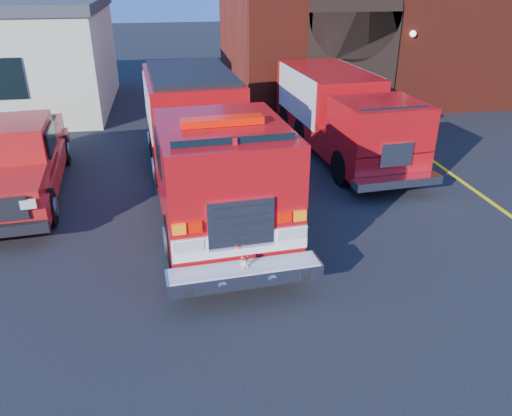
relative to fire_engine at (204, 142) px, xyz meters
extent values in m
plane|color=black|center=(0.72, -2.38, -1.50)|extent=(100.00, 100.00, 0.00)
cube|color=yellow|center=(7.22, -1.38, -1.50)|extent=(0.12, 3.00, 0.01)
cube|color=yellow|center=(7.22, 1.62, -1.50)|extent=(0.12, 3.00, 0.01)
cube|color=yellow|center=(7.22, 4.62, -1.50)|extent=(0.12, 3.00, 0.01)
cube|color=maroon|center=(9.72, 11.62, 2.50)|extent=(15.00, 10.00, 8.00)
cube|color=black|center=(6.22, 6.60, 0.50)|extent=(3.60, 0.12, 4.00)
cylinder|color=black|center=(6.22, 6.60, 2.50)|extent=(3.60, 0.12, 3.60)
cube|color=black|center=(-6.28, 6.59, 0.50)|extent=(1.20, 0.10, 1.40)
cylinder|color=black|center=(-0.86, -3.22, -0.96)|extent=(0.42, 1.10, 1.08)
cylinder|color=black|center=(1.29, -3.07, -0.96)|extent=(0.42, 1.10, 1.08)
cube|color=#B70C12|center=(0.00, 0.00, -0.67)|extent=(3.06, 9.00, 0.89)
cube|color=#B70C12|center=(-0.15, 2.25, 0.46)|extent=(2.75, 4.48, 1.57)
cube|color=#B70C12|center=(0.19, -2.85, 0.51)|extent=(2.67, 3.31, 1.48)
cube|color=black|center=(0.28, -4.08, 0.91)|extent=(2.16, 0.23, 0.92)
cube|color=red|center=(0.19, -2.85, 1.33)|extent=(1.59, 0.44, 0.14)
cube|color=white|center=(0.30, -4.44, -0.47)|extent=(2.46, 0.23, 0.43)
cube|color=silver|center=(0.30, -4.45, -0.08)|extent=(1.18, 0.14, 0.92)
cube|color=silver|center=(0.32, -4.71, -0.93)|extent=(2.78, 0.73, 0.28)
cube|color=#B7B7BF|center=(-1.39, 2.17, 0.46)|extent=(0.28, 3.53, 1.28)
cube|color=#B7B7BF|center=(1.08, 2.34, 0.46)|extent=(0.28, 3.53, 1.28)
sphere|color=tan|center=(0.32, -4.71, -0.72)|extent=(0.14, 0.14, 0.13)
sphere|color=tan|center=(0.32, -4.72, -0.63)|extent=(0.11, 0.11, 0.10)
sphere|color=tan|center=(0.28, -4.71, -0.59)|extent=(0.04, 0.04, 0.04)
sphere|color=tan|center=(0.36, -4.70, -0.59)|extent=(0.04, 0.04, 0.04)
ellipsoid|color=#B40A12|center=(0.32, -4.71, -0.59)|extent=(0.12, 0.12, 0.06)
cylinder|color=#B40A12|center=(0.32, -4.72, -0.61)|extent=(0.13, 0.13, 0.01)
cylinder|color=black|center=(-3.73, -0.99, -1.06)|extent=(0.39, 0.92, 0.89)
cube|color=#AE1716|center=(-4.88, 0.99, -0.89)|extent=(2.74, 6.32, 0.50)
cube|color=#AE1716|center=(-4.85, 0.66, 0.01)|extent=(2.22, 2.18, 1.12)
cube|color=#AE1716|center=(-5.03, 2.77, -0.44)|extent=(2.25, 2.51, 0.62)
cylinder|color=black|center=(3.80, 0.20, -1.02)|extent=(0.38, 0.99, 0.97)
cylinder|color=black|center=(5.74, 0.35, -1.02)|extent=(0.38, 0.99, 0.97)
cube|color=#B70C12|center=(4.58, 2.74, -0.75)|extent=(2.74, 7.22, 0.80)
cube|color=#B70C12|center=(4.48, 4.07, 0.27)|extent=(2.54, 4.58, 1.33)
cube|color=#B70C12|center=(4.77, 0.27, 0.18)|extent=(2.36, 2.28, 1.15)
cube|color=#B7B7BF|center=(3.37, 3.98, 0.18)|extent=(0.31, 3.71, 1.50)
cube|color=#B7B7BF|center=(5.60, 4.15, 0.18)|extent=(0.31, 3.71, 1.50)
cube|color=silver|center=(4.87, -1.00, -1.02)|extent=(2.41, 0.58, 0.22)
camera|label=1|loc=(-0.75, -12.06, 3.95)|focal=35.00mm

